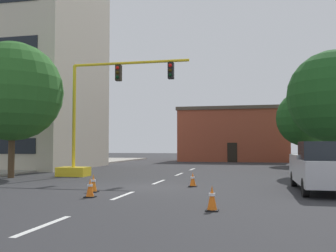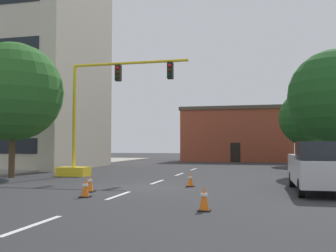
# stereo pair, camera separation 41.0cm
# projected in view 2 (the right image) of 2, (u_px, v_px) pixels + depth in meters

# --- Properties ---
(ground_plane) EXTENTS (160.00, 160.00, 0.00)m
(ground_plane) POSITION_uv_depth(u_px,v_px,m) (143.00, 187.00, 17.11)
(ground_plane) COLOR #2D2D30
(sidewalk_left) EXTENTS (6.00, 56.00, 0.14)m
(sidewalk_left) POSITION_uv_depth(u_px,v_px,m) (3.00, 170.00, 27.91)
(sidewalk_left) COLOR #9E998E
(sidewalk_left) RESTS_ON ground_plane
(lane_stripe_seg_1) EXTENTS (0.16, 2.40, 0.01)m
(lane_stripe_seg_1) POSITION_uv_depth(u_px,v_px,m) (33.00, 225.00, 8.85)
(lane_stripe_seg_1) COLOR silver
(lane_stripe_seg_1) RESTS_ON ground_plane
(lane_stripe_seg_2) EXTENTS (0.16, 2.40, 0.01)m
(lane_stripe_seg_2) POSITION_uv_depth(u_px,v_px,m) (119.00, 195.00, 14.19)
(lane_stripe_seg_2) COLOR silver
(lane_stripe_seg_2) RESTS_ON ground_plane
(lane_stripe_seg_3) EXTENTS (0.16, 2.40, 0.01)m
(lane_stripe_seg_3) POSITION_uv_depth(u_px,v_px,m) (157.00, 182.00, 19.54)
(lane_stripe_seg_3) COLOR silver
(lane_stripe_seg_3) RESTS_ON ground_plane
(lane_stripe_seg_4) EXTENTS (0.16, 2.40, 0.01)m
(lane_stripe_seg_4) POSITION_uv_depth(u_px,v_px,m) (179.00, 174.00, 24.88)
(lane_stripe_seg_4) COLOR silver
(lane_stripe_seg_4) RESTS_ON ground_plane
(lane_stripe_seg_5) EXTENTS (0.16, 2.40, 0.01)m
(lane_stripe_seg_5) POSITION_uv_depth(u_px,v_px,m) (194.00, 169.00, 30.22)
(lane_stripe_seg_5) COLOR silver
(lane_stripe_seg_5) RESTS_ON ground_plane
(building_tall_left) EXTENTS (15.19, 10.88, 18.54)m
(building_tall_left) POSITION_uv_depth(u_px,v_px,m) (11.00, 61.00, 33.92)
(building_tall_left) COLOR beige
(building_tall_left) RESTS_ON ground_plane
(building_brick_center) EXTENTS (13.04, 7.85, 6.42)m
(building_brick_center) POSITION_uv_depth(u_px,v_px,m) (237.00, 135.00, 47.30)
(building_brick_center) COLOR brown
(building_brick_center) RESTS_ON ground_plane
(traffic_signal_gantry) EXTENTS (8.00, 1.20, 6.83)m
(traffic_signal_gantry) POSITION_uv_depth(u_px,v_px,m) (89.00, 140.00, 23.25)
(traffic_signal_gantry) COLOR yellow
(traffic_signal_gantry) RESTS_ON ground_plane
(tree_right_far) EXTENTS (5.32, 5.32, 7.12)m
(tree_right_far) POSITION_uv_depth(u_px,v_px,m) (308.00, 118.00, 36.31)
(tree_right_far) COLOR brown
(tree_right_far) RESTS_ON ground_plane
(tree_right_mid) EXTENTS (5.89, 5.89, 7.92)m
(tree_right_mid) POSITION_uv_depth(u_px,v_px,m) (336.00, 96.00, 24.31)
(tree_right_mid) COLOR #4C3823
(tree_right_mid) RESTS_ON ground_plane
(tree_left_near) EXTENTS (5.74, 5.74, 7.86)m
(tree_left_near) POSITION_uv_depth(u_px,v_px,m) (13.00, 92.00, 22.48)
(tree_left_near) COLOR #4C3823
(tree_left_near) RESTS_ON ground_plane
(pickup_truck_silver) EXTENTS (2.06, 5.42, 1.99)m
(pickup_truck_silver) POSITION_uv_depth(u_px,v_px,m) (320.00, 167.00, 15.22)
(pickup_truck_silver) COLOR #BCBCC1
(pickup_truck_silver) RESTS_ON ground_plane
(traffic_cone_roadside_a) EXTENTS (0.36, 0.36, 0.64)m
(traffic_cone_roadside_a) POSITION_uv_depth(u_px,v_px,m) (190.00, 180.00, 17.27)
(traffic_cone_roadside_a) COLOR black
(traffic_cone_roadside_a) RESTS_ON ground_plane
(traffic_cone_roadside_b) EXTENTS (0.36, 0.36, 0.71)m
(traffic_cone_roadside_b) POSITION_uv_depth(u_px,v_px,m) (90.00, 183.00, 15.29)
(traffic_cone_roadside_b) COLOR black
(traffic_cone_roadside_b) RESTS_ON ground_plane
(traffic_cone_roadside_c) EXTENTS (0.36, 0.36, 0.72)m
(traffic_cone_roadside_c) POSITION_uv_depth(u_px,v_px,m) (204.00, 198.00, 10.79)
(traffic_cone_roadside_c) COLOR black
(traffic_cone_roadside_c) RESTS_ON ground_plane
(traffic_cone_roadside_d) EXTENTS (0.36, 0.36, 0.67)m
(traffic_cone_roadside_d) POSITION_uv_depth(u_px,v_px,m) (85.00, 188.00, 13.71)
(traffic_cone_roadside_d) COLOR black
(traffic_cone_roadside_d) RESTS_ON ground_plane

